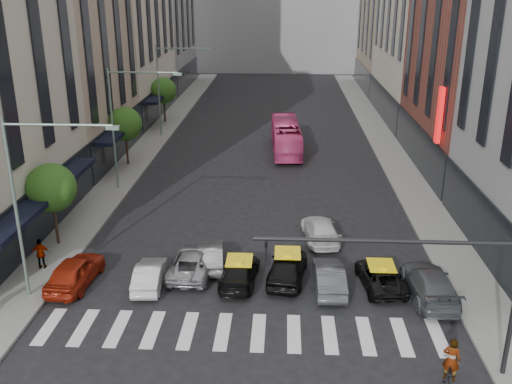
# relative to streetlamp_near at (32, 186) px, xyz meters

# --- Properties ---
(ground) EXTENTS (160.00, 160.00, 0.00)m
(ground) POSITION_rel_streetlamp_near_xyz_m (10.04, -4.00, -5.90)
(ground) COLOR black
(ground) RESTS_ON ground
(sidewalk_left) EXTENTS (3.00, 96.00, 0.15)m
(sidewalk_left) POSITION_rel_streetlamp_near_xyz_m (-1.46, 26.00, -5.83)
(sidewalk_left) COLOR slate
(sidewalk_left) RESTS_ON ground
(sidewalk_right) EXTENTS (3.00, 96.00, 0.15)m
(sidewalk_right) POSITION_rel_streetlamp_near_xyz_m (21.54, 26.00, -5.83)
(sidewalk_right) COLOR slate
(sidewalk_right) RESTS_ON ground
(building_left_b) EXTENTS (8.00, 16.00, 24.00)m
(building_left_b) POSITION_rel_streetlamp_near_xyz_m (-6.96, 24.00, 6.10)
(building_left_b) COLOR tan
(building_left_b) RESTS_ON ground
(building_right_b) EXTENTS (8.00, 18.00, 26.00)m
(building_right_b) POSITION_rel_streetlamp_near_xyz_m (27.04, 23.00, 7.10)
(building_right_b) COLOR brown
(building_right_b) RESTS_ON ground
(tree_near) EXTENTS (2.88, 2.88, 4.95)m
(tree_near) POSITION_rel_streetlamp_near_xyz_m (-1.76, 6.00, -2.25)
(tree_near) COLOR black
(tree_near) RESTS_ON sidewalk_left
(tree_mid) EXTENTS (2.88, 2.88, 4.95)m
(tree_mid) POSITION_rel_streetlamp_near_xyz_m (-1.76, 22.00, -2.25)
(tree_mid) COLOR black
(tree_mid) RESTS_ON sidewalk_left
(tree_far) EXTENTS (2.88, 2.88, 4.95)m
(tree_far) POSITION_rel_streetlamp_near_xyz_m (-1.76, 38.00, -2.25)
(tree_far) COLOR black
(tree_far) RESTS_ON sidewalk_left
(streetlamp_near) EXTENTS (5.38, 0.25, 9.00)m
(streetlamp_near) POSITION_rel_streetlamp_near_xyz_m (0.00, 0.00, 0.00)
(streetlamp_near) COLOR gray
(streetlamp_near) RESTS_ON sidewalk_left
(streetlamp_mid) EXTENTS (5.38, 0.25, 9.00)m
(streetlamp_mid) POSITION_rel_streetlamp_near_xyz_m (0.00, 16.00, 0.00)
(streetlamp_mid) COLOR gray
(streetlamp_mid) RESTS_ON sidewalk_left
(streetlamp_far) EXTENTS (5.38, 0.25, 9.00)m
(streetlamp_far) POSITION_rel_streetlamp_near_xyz_m (0.00, 32.00, 0.00)
(streetlamp_far) COLOR gray
(streetlamp_far) RESTS_ON sidewalk_left
(traffic_signal) EXTENTS (10.10, 0.20, 6.00)m
(traffic_signal) POSITION_rel_streetlamp_near_xyz_m (17.74, -5.00, -1.43)
(traffic_signal) COLOR black
(traffic_signal) RESTS_ON ground
(liberty_sign) EXTENTS (0.30, 0.70, 4.00)m
(liberty_sign) POSITION_rel_streetlamp_near_xyz_m (22.64, 16.00, 0.10)
(liberty_sign) COLOR red
(liberty_sign) RESTS_ON ground
(car_red) EXTENTS (2.15, 4.63, 1.53)m
(car_red) POSITION_rel_streetlamp_near_xyz_m (0.96, 1.38, -5.14)
(car_red) COLOR maroon
(car_red) RESTS_ON ground
(car_white_front) EXTENTS (1.57, 3.94, 1.27)m
(car_white_front) POSITION_rel_streetlamp_near_xyz_m (4.84, 1.46, -5.27)
(car_white_front) COLOR silver
(car_white_front) RESTS_ON ground
(car_silver) EXTENTS (2.39, 4.83, 1.32)m
(car_silver) POSITION_rel_streetlamp_near_xyz_m (6.86, 2.95, -5.25)
(car_silver) COLOR gray
(car_silver) RESTS_ON ground
(taxi_left) EXTENTS (2.10, 4.51, 1.27)m
(taxi_left) POSITION_rel_streetlamp_near_xyz_m (9.44, 2.04, -5.27)
(taxi_left) COLOR black
(taxi_left) RESTS_ON ground
(taxi_center) EXTENTS (2.42, 4.74, 1.54)m
(taxi_center) POSITION_rel_streetlamp_near_xyz_m (11.94, 2.48, -5.13)
(taxi_center) COLOR black
(taxi_center) RESTS_ON ground
(car_grey_mid) EXTENTS (1.60, 4.23, 1.38)m
(car_grey_mid) POSITION_rel_streetlamp_near_xyz_m (14.07, 1.61, -5.21)
(car_grey_mid) COLOR #404348
(car_grey_mid) RESTS_ON ground
(taxi_right) EXTENTS (2.47, 4.47, 1.18)m
(taxi_right) POSITION_rel_streetlamp_near_xyz_m (16.74, 2.01, -5.31)
(taxi_right) COLOR black
(taxi_right) RESTS_ON ground
(car_grey_curb) EXTENTS (2.27, 5.21, 1.49)m
(car_grey_curb) POSITION_rel_streetlamp_near_xyz_m (19.02, 1.03, -5.16)
(car_grey_curb) COLOR #484C50
(car_grey_curb) RESTS_ON ground
(car_row2_left) EXTENTS (1.79, 3.95, 1.26)m
(car_row2_left) POSITION_rel_streetlamp_near_xyz_m (7.71, 3.78, -5.28)
(car_row2_left) COLOR #A4A5A9
(car_row2_left) RESTS_ON ground
(car_row2_right) EXTENTS (2.44, 4.87, 1.36)m
(car_row2_right) POSITION_rel_streetlamp_near_xyz_m (13.96, 7.56, -5.23)
(car_row2_right) COLOR silver
(car_row2_right) RESTS_ON ground
(bus) EXTENTS (2.94, 10.41, 2.87)m
(bus) POSITION_rel_streetlamp_near_xyz_m (11.84, 27.04, -4.47)
(bus) COLOR #DD4182
(bus) RESTS_ON ground
(motorcycle) EXTENTS (1.31, 1.95, 0.97)m
(motorcycle) POSITION_rel_streetlamp_near_xyz_m (18.23, -5.66, -5.42)
(motorcycle) COLOR black
(motorcycle) RESTS_ON ground
(rider) EXTENTS (0.79, 0.66, 1.84)m
(rider) POSITION_rel_streetlamp_near_xyz_m (18.23, -5.66, -4.01)
(rider) COLOR gray
(rider) RESTS_ON motorcycle
(pedestrian_far) EXTENTS (1.07, 0.60, 1.72)m
(pedestrian_far) POSITION_rel_streetlamp_near_xyz_m (-1.41, 2.82, -4.90)
(pedestrian_far) COLOR gray
(pedestrian_far) RESTS_ON sidewalk_left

